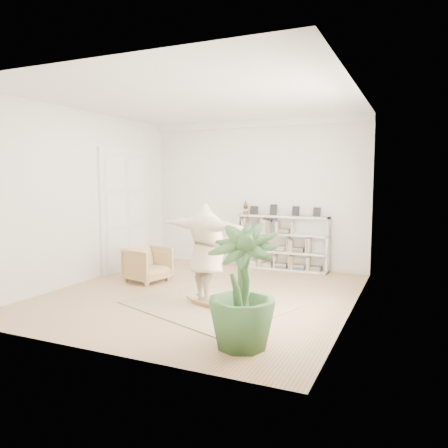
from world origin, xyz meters
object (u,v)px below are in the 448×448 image
(rocker_board, at_px, (207,301))
(houseplant, at_px, (242,287))
(bookshelf, at_px, (282,243))
(armchair, at_px, (148,264))
(person, at_px, (207,250))

(rocker_board, height_order, houseplant, houseplant)
(bookshelf, bearing_deg, rocker_board, -95.20)
(rocker_board, bearing_deg, armchair, 171.31)
(armchair, xyz_separation_m, person, (1.93, -1.06, 0.60))
(bookshelf, height_order, houseplant, bookshelf)
(armchair, distance_m, houseplant, 4.11)
(houseplant, bearing_deg, rocker_board, 129.70)
(person, height_order, houseplant, person)
(person, bearing_deg, armchair, -8.69)
(person, bearing_deg, houseplant, 149.84)
(armchair, bearing_deg, bookshelf, -30.47)
(armchair, distance_m, person, 2.29)
(bookshelf, height_order, person, person)
(rocker_board, bearing_deg, houseplant, -30.16)
(rocker_board, bearing_deg, bookshelf, 104.94)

